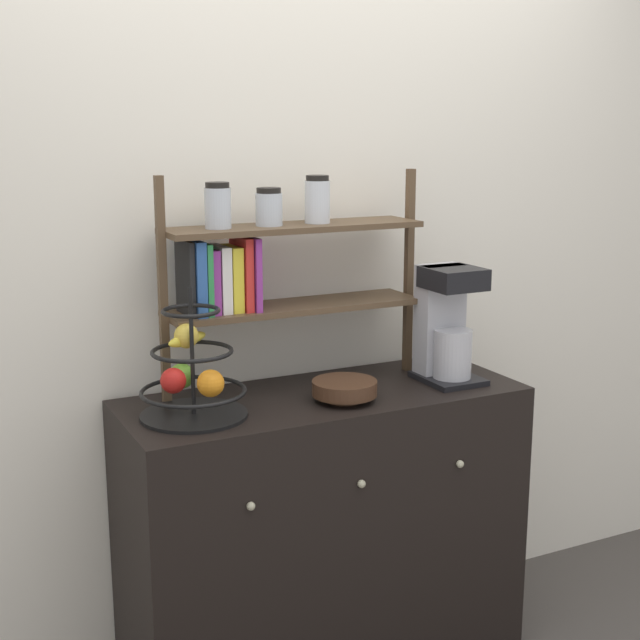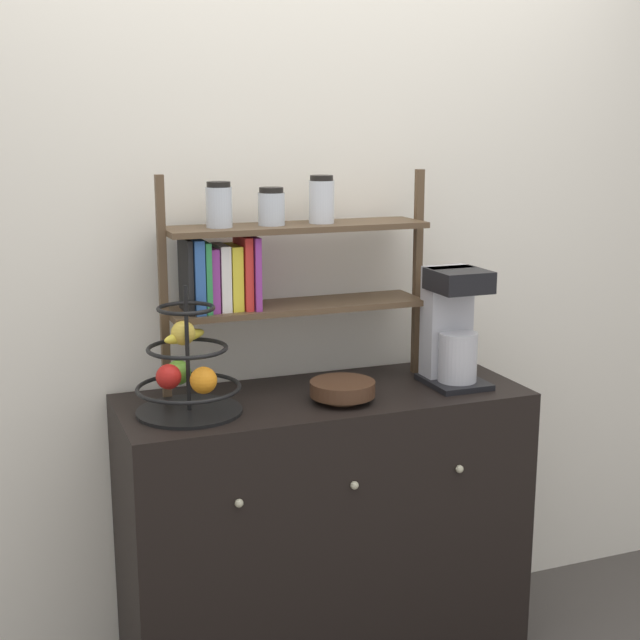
% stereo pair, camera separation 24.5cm
% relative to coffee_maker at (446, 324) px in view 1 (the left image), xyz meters
% --- Properties ---
extents(wall_back, '(7.00, 0.05, 2.60)m').
position_rel_coffee_maker_xyz_m(wall_back, '(-0.42, 0.31, 0.20)').
color(wall_back, silver).
rests_on(wall_back, ground_plane).
extents(sideboard, '(1.24, 0.49, 0.91)m').
position_rel_coffee_maker_xyz_m(sideboard, '(-0.42, 0.03, -0.64)').
color(sideboard, black).
rests_on(sideboard, ground_plane).
extents(coffee_maker, '(0.17, 0.21, 0.37)m').
position_rel_coffee_maker_xyz_m(coffee_maker, '(0.00, 0.00, 0.00)').
color(coffee_maker, black).
rests_on(coffee_maker, sideboard).
extents(fruit_stand, '(0.30, 0.30, 0.37)m').
position_rel_coffee_maker_xyz_m(fruit_stand, '(-0.85, 0.01, -0.07)').
color(fruit_stand, black).
rests_on(fruit_stand, sideboard).
extents(wooden_bowl, '(0.19, 0.19, 0.06)m').
position_rel_coffee_maker_xyz_m(wooden_bowl, '(-0.40, -0.06, -0.15)').
color(wooden_bowl, '#422819').
rests_on(wooden_bowl, sideboard).
extents(shelf_hutch, '(0.85, 0.20, 0.67)m').
position_rel_coffee_maker_xyz_m(shelf_hutch, '(-0.57, 0.16, 0.22)').
color(shelf_hutch, brown).
rests_on(shelf_hutch, sideboard).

